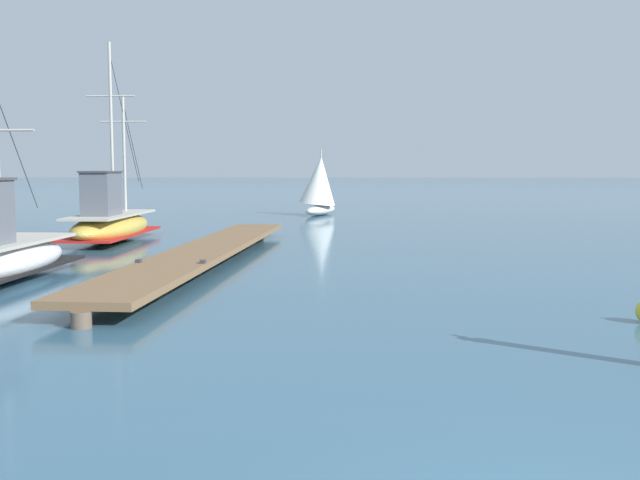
# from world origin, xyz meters

# --- Properties ---
(floating_dock) EXTENTS (2.51, 17.99, 0.53)m
(floating_dock) POSITION_xyz_m (-6.16, 16.27, 0.36)
(floating_dock) COLOR brown
(floating_dock) RESTS_ON ground
(fishing_boat_1) EXTENTS (2.09, 7.48, 7.39)m
(fishing_boat_1) POSITION_xyz_m (-10.99, 22.10, 0.75)
(fishing_boat_1) COLOR gold
(fishing_boat_1) RESTS_ON ground
(distant_sailboat) EXTENTS (2.88, 4.39, 3.78)m
(distant_sailboat) POSITION_xyz_m (-4.02, 38.01, 1.71)
(distant_sailboat) COLOR silver
(distant_sailboat) RESTS_ON ground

